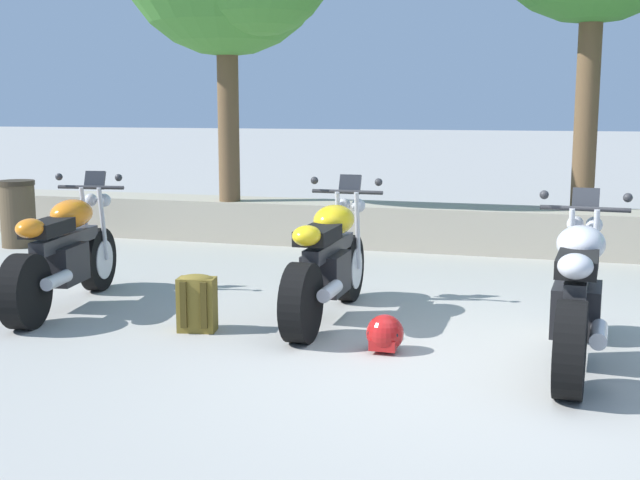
# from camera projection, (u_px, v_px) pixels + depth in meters

# --- Properties ---
(ground_plane) EXTENTS (120.00, 120.00, 0.00)m
(ground_plane) POSITION_uv_depth(u_px,v_px,m) (464.00, 368.00, 5.69)
(ground_plane) COLOR #A3A099
(stone_wall) EXTENTS (36.00, 0.80, 0.55)m
(stone_wall) POSITION_uv_depth(u_px,v_px,m) (510.00, 230.00, 10.19)
(stone_wall) COLOR #A89E89
(stone_wall) RESTS_ON ground
(motorcycle_orange_near_left) EXTENTS (0.73, 2.06, 1.18)m
(motorcycle_orange_near_left) POSITION_uv_depth(u_px,v_px,m) (65.00, 254.00, 7.36)
(motorcycle_orange_near_left) COLOR black
(motorcycle_orange_near_left) RESTS_ON ground
(motorcycle_yellow_centre) EXTENTS (0.67, 2.06, 1.18)m
(motorcycle_yellow_centre) POSITION_uv_depth(u_px,v_px,m) (329.00, 263.00, 6.95)
(motorcycle_yellow_centre) COLOR black
(motorcycle_yellow_centre) RESTS_ON ground
(motorcycle_silver_far_right) EXTENTS (0.67, 2.07, 1.18)m
(motorcycle_silver_far_right) POSITION_uv_depth(u_px,v_px,m) (578.00, 296.00, 5.72)
(motorcycle_silver_far_right) COLOR black
(motorcycle_silver_far_right) RESTS_ON ground
(rider_backpack) EXTENTS (0.33, 0.30, 0.47)m
(rider_backpack) POSITION_uv_depth(u_px,v_px,m) (197.00, 302.00, 6.60)
(rider_backpack) COLOR brown
(rider_backpack) RESTS_ON ground
(rider_helmet) EXTENTS (0.28, 0.28, 0.28)m
(rider_helmet) POSITION_uv_depth(u_px,v_px,m) (385.00, 334.00, 6.04)
(rider_helmet) COLOR #B21919
(rider_helmet) RESTS_ON ground
(trash_bin) EXTENTS (0.46, 0.46, 0.86)m
(trash_bin) POSITION_uv_depth(u_px,v_px,m) (18.00, 213.00, 10.59)
(trash_bin) COLOR brown
(trash_bin) RESTS_ON ground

